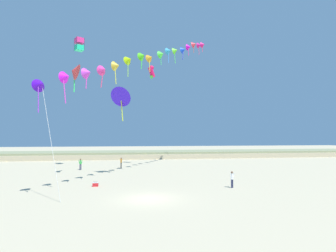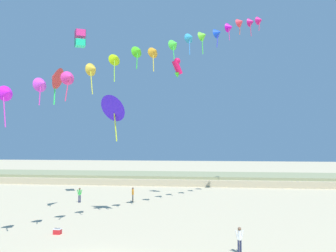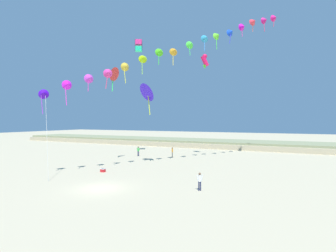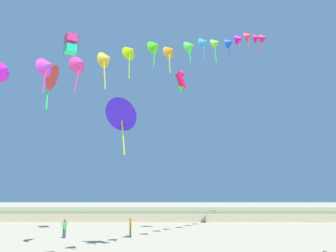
% 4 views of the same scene
% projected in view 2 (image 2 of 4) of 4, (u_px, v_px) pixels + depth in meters
% --- Properties ---
extents(dune_ridge, '(120.00, 12.82, 1.52)m').
position_uv_depth(dune_ridge, '(175.00, 178.00, 63.12)').
color(dune_ridge, tan).
rests_on(dune_ridge, ground).
extents(person_near_left, '(0.60, 0.23, 1.72)m').
position_uv_depth(person_near_left, '(80.00, 194.00, 41.49)').
color(person_near_left, '#282D4C').
rests_on(person_near_left, ground).
extents(person_near_right, '(0.56, 0.28, 1.64)m').
position_uv_depth(person_near_right, '(240.00, 238.00, 22.38)').
color(person_near_right, '#282D4C').
rests_on(person_near_right, ground).
extents(person_mid_center, '(0.30, 0.59, 1.72)m').
position_uv_depth(person_mid_center, '(133.00, 194.00, 41.88)').
color(person_mid_center, '#726656').
rests_on(person_mid_center, ground).
extents(kite_banner_string, '(23.15, 28.48, 23.82)m').
position_uv_depth(kite_banner_string, '(165.00, 47.00, 35.02)').
color(kite_banner_string, '#470BC4').
extents(large_kite_low_lead, '(1.62, 1.44, 2.48)m').
position_uv_depth(large_kite_low_lead, '(177.00, 67.00, 43.97)').
color(large_kite_low_lead, '#EB134E').
extents(large_kite_mid_trail, '(1.65, 1.65, 2.02)m').
position_uv_depth(large_kite_mid_trail, '(80.00, 38.00, 43.71)').
color(large_kite_mid_trail, '#1BD18E').
extents(large_kite_high_solo, '(1.39, 2.15, 3.78)m').
position_uv_depth(large_kite_high_solo, '(55.00, 78.00, 34.48)').
color(large_kite_high_solo, red).
extents(large_kite_outer_drift, '(3.42, 3.13, 4.80)m').
position_uv_depth(large_kite_outer_drift, '(116.00, 106.00, 34.10)').
color(large_kite_outer_drift, '#3B1BEC').
extents(beach_cooler, '(0.58, 0.41, 0.46)m').
position_uv_depth(beach_cooler, '(57.00, 231.00, 27.05)').
color(beach_cooler, red).
rests_on(beach_cooler, ground).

